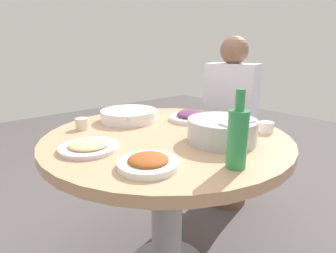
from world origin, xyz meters
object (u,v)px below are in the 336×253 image
at_px(soup_bowl, 128,116).
at_px(tea_cup_near, 266,127).
at_px(dish_noodles, 89,146).
at_px(stool_for_diner_left, 226,172).
at_px(diner_left, 231,101).
at_px(green_bottle, 237,137).
at_px(dish_stirfry, 148,163).
at_px(round_dining_table, 167,165).
at_px(dish_eggplant, 192,116).
at_px(rice_bowl, 222,130).
at_px(tea_cup_far, 82,124).

bearing_deg(soup_bowl, tea_cup_near, 121.47).
bearing_deg(dish_noodles, stool_for_diner_left, -170.53).
bearing_deg(diner_left, green_bottle, 37.25).
relative_size(dish_stirfry, stool_for_diner_left, 0.44).
bearing_deg(round_dining_table, dish_stirfry, 39.88).
xyz_separation_m(dish_eggplant, diner_left, (-0.54, -0.14, -0.00)).
bearing_deg(tea_cup_near, diner_left, -130.11).
distance_m(soup_bowl, stool_for_diner_left, 0.99).
xyz_separation_m(dish_stirfry, tea_cup_near, (-0.65, 0.05, 0.01)).
relative_size(dish_noodles, stool_for_diner_left, 0.49).
height_order(rice_bowl, dish_stirfry, rice_bowl).
distance_m(dish_eggplant, diner_left, 0.56).
distance_m(dish_noodles, stool_for_diner_left, 1.31).
distance_m(dish_eggplant, green_bottle, 0.63).
bearing_deg(rice_bowl, green_bottle, 48.38).
height_order(round_dining_table, stool_for_diner_left, round_dining_table).
height_order(dish_eggplant, dish_noodles, dish_eggplant).
relative_size(dish_noodles, tea_cup_far, 3.64).
distance_m(dish_stirfry, stool_for_diner_left, 1.32).
relative_size(rice_bowl, tea_cup_far, 4.60).
relative_size(dish_noodles, diner_left, 0.30).
height_order(soup_bowl, dish_stirfry, soup_bowl).
bearing_deg(soup_bowl, rice_bowl, 101.21).
distance_m(rice_bowl, tea_cup_near, 0.27).
height_order(round_dining_table, soup_bowl, soup_bowl).
distance_m(green_bottle, stool_for_diner_left, 1.28).
bearing_deg(tea_cup_near, tea_cup_far, -44.53).
bearing_deg(rice_bowl, diner_left, -146.14).
distance_m(tea_cup_far, diner_left, 1.07).
distance_m(dish_eggplant, dish_noodles, 0.63).
xyz_separation_m(rice_bowl, dish_stirfry, (0.39, 0.01, -0.03)).
bearing_deg(dish_stirfry, soup_bowl, -117.28).
height_order(tea_cup_near, stool_for_diner_left, tea_cup_near).
bearing_deg(green_bottle, rice_bowl, -131.62).
distance_m(soup_bowl, tea_cup_near, 0.70).
bearing_deg(soup_bowl, green_bottle, 84.99).
bearing_deg(stool_for_diner_left, tea_cup_near, 49.89).
bearing_deg(dish_eggplant, dish_stirfry, 31.29).
bearing_deg(tea_cup_near, stool_for_diner_left, -130.11).
bearing_deg(dish_stirfry, tea_cup_near, 175.66).
bearing_deg(round_dining_table, tea_cup_far, -51.41).
bearing_deg(dish_noodles, dish_eggplant, -175.14).
relative_size(round_dining_table, rice_bowl, 3.83).
bearing_deg(dish_stirfry, round_dining_table, -140.12).
relative_size(round_dining_table, dish_eggplant, 4.53).
height_order(round_dining_table, dish_stirfry, dish_stirfry).
bearing_deg(green_bottle, tea_cup_near, -162.22).
bearing_deg(dish_noodles, diner_left, -170.53).
bearing_deg(dish_stirfry, stool_for_diner_left, -156.39).
relative_size(green_bottle, stool_for_diner_left, 0.56).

